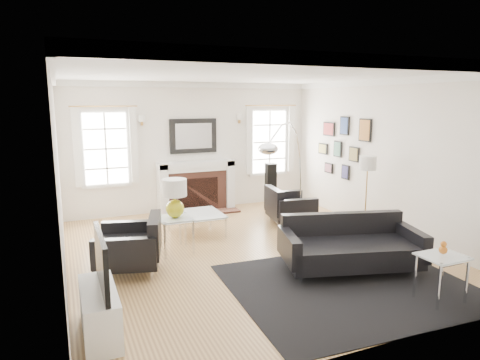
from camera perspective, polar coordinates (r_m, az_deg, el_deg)
name	(u,v)px	position (r m, az deg, el deg)	size (l,w,h in m)	color
floor	(248,251)	(7.05, 1.12, -9.44)	(6.00, 6.00, 0.00)	olive
back_wall	(193,147)	(9.49, -6.28, 4.38)	(5.50, 0.04, 2.80)	white
front_wall	(380,210)	(4.20, 18.19, -3.87)	(5.50, 0.04, 2.80)	white
left_wall	(59,178)	(6.13, -23.03, 0.23)	(0.04, 6.00, 2.80)	white
right_wall	(387,157)	(8.21, 18.99, 2.91)	(0.04, 6.00, 2.80)	white
ceiling	(249,74)	(6.63, 1.21, 13.93)	(5.50, 6.00, 0.02)	white
crown_molding	(249,78)	(6.63, 1.20, 13.41)	(5.50, 6.00, 0.12)	white
fireplace	(197,187)	(9.43, -5.81, -0.93)	(1.70, 0.69, 1.11)	white
mantel_mirror	(193,136)	(9.43, -6.23, 5.86)	(1.05, 0.07, 0.75)	black
window_left	(106,148)	(9.08, -17.46, 4.05)	(1.24, 0.15, 1.62)	white
window_right	(269,142)	(10.12, 3.91, 5.13)	(1.24, 0.15, 1.62)	white
gallery_wall	(342,143)	(9.17, 13.49, 4.77)	(0.04, 1.73, 1.29)	black
tv_unit	(100,305)	(4.82, -18.19, -15.55)	(0.35, 1.00, 1.09)	white
area_rug	(350,285)	(5.99, 14.42, -13.46)	(3.07, 2.56, 0.01)	black
sofa	(349,247)	(6.39, 14.34, -8.62)	(2.11, 1.37, 0.64)	black
armchair_left	(133,247)	(6.33, -14.12, -8.61)	(1.09, 1.16, 0.66)	black
armchair_right	(288,207)	(8.50, 6.36, -3.60)	(0.92, 1.00, 0.61)	black
coffee_table	(196,215)	(7.79, -5.85, -4.69)	(0.90, 0.90, 0.40)	silver
side_table_left	(175,224)	(6.91, -8.61, -5.83)	(0.53, 0.53, 0.58)	silver
nesting_table	(442,265)	(5.78, 25.31, -10.19)	(0.53, 0.44, 0.58)	silver
gourd_lamp	(175,196)	(6.79, -8.71, -2.06)	(0.39, 0.39, 0.62)	gold
orange_vase	(443,248)	(5.71, 25.47, -8.23)	(0.10, 0.10, 0.16)	#B85F17
arc_floor_lamp	(286,175)	(7.38, 6.17, 0.66)	(1.50, 1.39, 2.13)	silver
stick_floor_lamp	(368,167)	(7.75, 16.65, 1.64)	(0.30, 0.30, 1.46)	#B98540
speaker_tower	(271,187)	(9.44, 4.11, -0.97)	(0.21, 0.21, 1.06)	black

